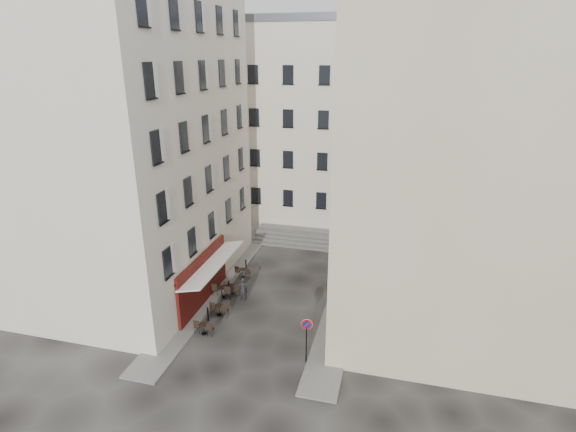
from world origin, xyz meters
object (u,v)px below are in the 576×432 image
(bistro_table_b, at_px, (219,309))
(pedestrian, at_px, (243,289))
(no_parking_sign, at_px, (306,332))
(bistro_table_a, at_px, (204,328))

(bistro_table_b, distance_m, pedestrian, 2.32)
(no_parking_sign, bearing_deg, bistro_table_b, 141.58)
(no_parking_sign, xyz_separation_m, pedestrian, (-5.48, 5.30, -1.06))
(bistro_table_b, relative_size, pedestrian, 0.74)
(no_parking_sign, relative_size, bistro_table_b, 2.16)
(bistro_table_a, distance_m, pedestrian, 4.36)
(bistro_table_a, xyz_separation_m, bistro_table_b, (0.09, 2.11, 0.01))
(pedestrian, bearing_deg, no_parking_sign, 108.08)
(bistro_table_a, height_order, pedestrian, pedestrian)
(no_parking_sign, height_order, pedestrian, no_parking_sign)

